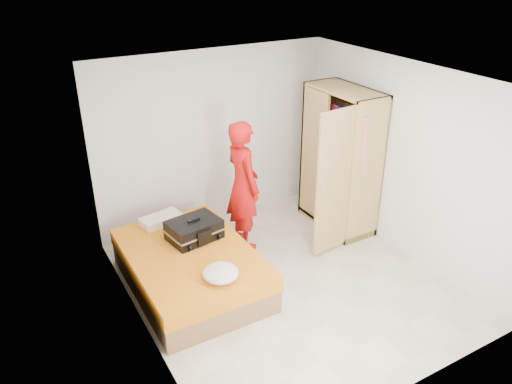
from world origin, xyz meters
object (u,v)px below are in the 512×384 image
suitcase (194,230)px  round_cushion (221,273)px  wardrobe (339,165)px  person (243,185)px  bed (191,269)px

suitcase → round_cushion: bearing=-104.6°
suitcase → wardrobe: bearing=-7.6°
person → round_cushion: person is taller
person → suitcase: person is taller
bed → suitcase: size_ratio=2.83×
bed → suitcase: 0.49m
wardrobe → round_cushion: wardrobe is taller
wardrobe → suitcase: wardrobe is taller
suitcase → bed: bearing=-133.6°
wardrobe → bed: bearing=-172.7°
bed → round_cushion: (0.09, -0.68, 0.33)m
person → bed: bearing=118.8°
suitcase → round_cushion: size_ratio=1.77×
wardrobe → round_cushion: bearing=-157.5°
suitcase → person: bearing=10.1°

